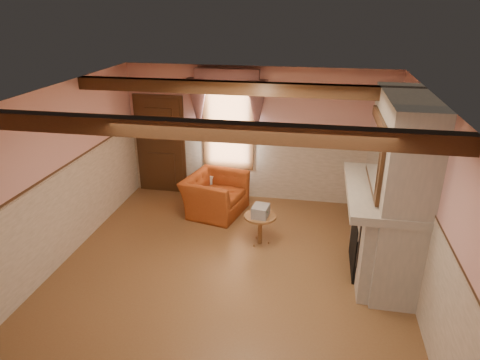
% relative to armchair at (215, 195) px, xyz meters
% --- Properties ---
extents(floor, '(5.50, 6.00, 0.01)m').
position_rel_armchair_xyz_m(floor, '(0.70, -2.10, -0.39)').
color(floor, brown).
rests_on(floor, ground).
extents(ceiling, '(5.50, 6.00, 0.01)m').
position_rel_armchair_xyz_m(ceiling, '(0.70, -2.10, 2.41)').
color(ceiling, silver).
rests_on(ceiling, wall_back).
extents(wall_back, '(5.50, 0.02, 2.80)m').
position_rel_armchair_xyz_m(wall_back, '(0.70, 0.90, 1.01)').
color(wall_back, '#DB9D98').
rests_on(wall_back, floor).
extents(wall_front, '(5.50, 0.02, 2.80)m').
position_rel_armchair_xyz_m(wall_front, '(0.70, -5.10, 1.01)').
color(wall_front, '#DB9D98').
rests_on(wall_front, floor).
extents(wall_left, '(0.02, 6.00, 2.80)m').
position_rel_armchair_xyz_m(wall_left, '(-2.05, -2.10, 1.01)').
color(wall_left, '#DB9D98').
rests_on(wall_left, floor).
extents(wall_right, '(0.02, 6.00, 2.80)m').
position_rel_armchair_xyz_m(wall_right, '(3.45, -2.10, 1.01)').
color(wall_right, '#DB9D98').
rests_on(wall_right, floor).
extents(wainscot, '(5.50, 6.00, 1.50)m').
position_rel_armchair_xyz_m(wainscot, '(0.70, -2.10, 0.36)').
color(wainscot, beige).
rests_on(wainscot, floor).
extents(chair_rail, '(5.50, 6.00, 0.08)m').
position_rel_armchair_xyz_m(chair_rail, '(0.70, -2.10, 1.11)').
color(chair_rail, black).
rests_on(chair_rail, wainscot).
extents(firebox, '(0.20, 0.95, 0.90)m').
position_rel_armchair_xyz_m(firebox, '(2.70, -1.50, 0.06)').
color(firebox, black).
rests_on(firebox, floor).
extents(armchair, '(1.28, 1.39, 0.77)m').
position_rel_armchair_xyz_m(armchair, '(0.00, 0.00, 0.00)').
color(armchair, '#994219').
rests_on(armchair, floor).
extents(side_table, '(0.61, 0.61, 0.55)m').
position_rel_armchair_xyz_m(side_table, '(1.06, -1.03, -0.11)').
color(side_table, brown).
rests_on(side_table, floor).
extents(book_stack, '(0.30, 0.35, 0.20)m').
position_rel_armchair_xyz_m(book_stack, '(1.07, -1.07, 0.26)').
color(book_stack, '#B7AD8C').
rests_on(book_stack, side_table).
extents(radiator, '(0.72, 0.41, 0.60)m').
position_rel_armchair_xyz_m(radiator, '(0.10, 0.60, -0.09)').
color(radiator, white).
rests_on(radiator, floor).
extents(bowl, '(0.37, 0.37, 0.09)m').
position_rel_armchair_xyz_m(bowl, '(2.94, -1.46, 1.08)').
color(bowl, brown).
rests_on(bowl, mantel).
extents(mantel_clock, '(0.14, 0.24, 0.20)m').
position_rel_armchair_xyz_m(mantel_clock, '(2.94, -0.81, 1.13)').
color(mantel_clock, black).
rests_on(mantel_clock, mantel).
extents(oil_lamp, '(0.11, 0.11, 0.28)m').
position_rel_armchair_xyz_m(oil_lamp, '(2.94, -1.17, 1.17)').
color(oil_lamp, gold).
rests_on(oil_lamp, mantel).
extents(candle_red, '(0.06, 0.06, 0.16)m').
position_rel_armchair_xyz_m(candle_red, '(2.94, -2.30, 1.11)').
color(candle_red, '#AB1525').
rests_on(candle_red, mantel).
extents(jar_yellow, '(0.06, 0.06, 0.12)m').
position_rel_armchair_xyz_m(jar_yellow, '(2.94, -1.87, 1.09)').
color(jar_yellow, yellow).
rests_on(jar_yellow, mantel).
extents(fireplace, '(0.85, 2.00, 2.80)m').
position_rel_armchair_xyz_m(fireplace, '(3.12, -1.50, 1.01)').
color(fireplace, gray).
rests_on(fireplace, floor).
extents(mantel, '(1.05, 2.05, 0.12)m').
position_rel_armchair_xyz_m(mantel, '(2.94, -1.50, 0.97)').
color(mantel, gray).
rests_on(mantel, fireplace).
extents(overmantel_mirror, '(0.06, 1.44, 1.04)m').
position_rel_armchair_xyz_m(overmantel_mirror, '(2.76, -1.50, 1.58)').
color(overmantel_mirror, silver).
rests_on(overmantel_mirror, fireplace).
extents(door, '(1.10, 0.10, 2.10)m').
position_rel_armchair_xyz_m(door, '(-1.40, 0.84, 0.66)').
color(door, black).
rests_on(door, floor).
extents(window, '(1.06, 0.08, 2.02)m').
position_rel_armchair_xyz_m(window, '(0.10, 0.87, 1.26)').
color(window, white).
rests_on(window, wall_back).
extents(window_drapes, '(1.30, 0.14, 1.40)m').
position_rel_armchair_xyz_m(window_drapes, '(0.10, 0.78, 1.86)').
color(window_drapes, gray).
rests_on(window_drapes, wall_back).
extents(ceiling_beam_front, '(5.50, 0.18, 0.20)m').
position_rel_armchair_xyz_m(ceiling_beam_front, '(0.70, -3.30, 2.31)').
color(ceiling_beam_front, black).
rests_on(ceiling_beam_front, ceiling).
extents(ceiling_beam_back, '(5.50, 0.18, 0.20)m').
position_rel_armchair_xyz_m(ceiling_beam_back, '(0.70, -0.90, 2.31)').
color(ceiling_beam_back, black).
rests_on(ceiling_beam_back, ceiling).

